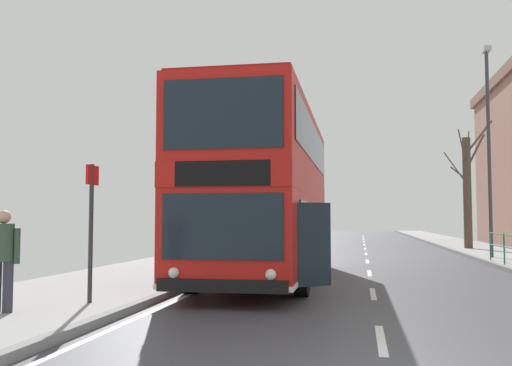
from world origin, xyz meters
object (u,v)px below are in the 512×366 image
Objects in this scene: pedestrian_companion at (3,255)px; street_lamp_far_side at (489,136)px; bare_tree_far_00 at (468,189)px; double_decker_bus_main at (267,193)px; bus_stop_sign_near at (91,216)px.

street_lamp_far_side is at bearing 54.87° from pedestrian_companion.
bare_tree_far_00 is at bearing 63.30° from pedestrian_companion.
street_lamp_far_side is (10.85, 15.42, 3.93)m from pedestrian_companion.
pedestrian_companion is at bearing -125.13° from street_lamp_far_side.
double_decker_bus_main is 17.58m from bare_tree_far_00.
bare_tree_far_00 is at bearing 86.65° from street_lamp_far_side.
pedestrian_companion is (-3.23, -6.76, -1.30)m from double_decker_bus_main.
pedestrian_companion is at bearing -115.53° from double_decker_bus_main.
double_decker_bus_main is 7.61m from pedestrian_companion.
street_lamp_far_side is at bearing 48.66° from double_decker_bus_main.
street_lamp_far_side is 1.26× the size of bare_tree_far_00.
double_decker_bus_main is at bearing 66.81° from bus_stop_sign_near.
pedestrian_companion is 0.25× the size of bare_tree_far_00.
double_decker_bus_main is at bearing -131.34° from street_lamp_far_side.
double_decker_bus_main is 4.15× the size of bus_stop_sign_near.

